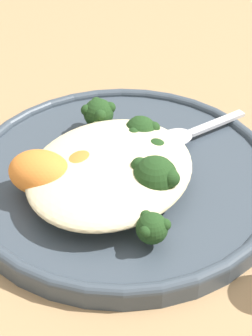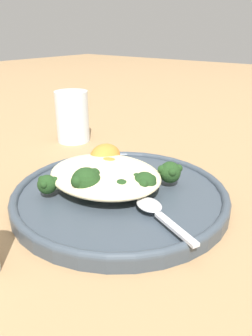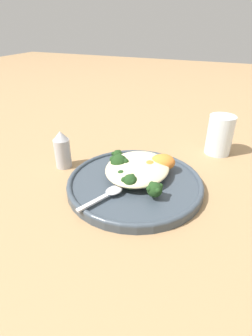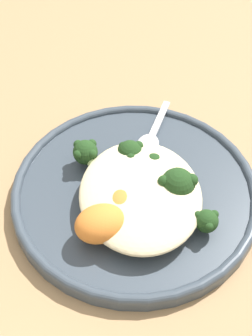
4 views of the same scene
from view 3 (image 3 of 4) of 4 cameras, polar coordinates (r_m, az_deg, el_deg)
The scene contains 13 objects.
ground_plane at distance 0.60m, azimuth 3.58°, elevation -3.49°, with size 4.00×4.00×0.00m, color #9E7A51.
plate at distance 0.58m, azimuth 1.94°, elevation -3.27°, with size 0.30×0.30×0.02m.
quinoa_mound at distance 0.59m, azimuth 2.53°, elevation 0.03°, with size 0.17×0.14×0.03m, color beige.
broccoli_stalk_0 at distance 0.63m, azimuth -0.08°, elevation 1.76°, with size 0.06×0.11×0.03m.
broccoli_stalk_1 at distance 0.60m, azimuth -0.85°, elevation 0.76°, with size 0.05×0.10×0.04m.
broccoli_stalk_2 at distance 0.57m, azimuth 1.02°, elevation -1.27°, with size 0.10×0.07×0.03m.
broccoli_stalk_3 at distance 0.55m, azimuth 1.67°, elevation -2.42°, with size 0.12×0.03×0.03m.
broccoli_stalk_4 at distance 0.54m, azimuth 5.45°, elevation -3.26°, with size 0.11×0.08×0.03m.
sweet_potato_chunk_0 at distance 0.61m, azimuth 8.02°, elevation 1.29°, with size 0.06×0.05×0.04m, color orange.
sweet_potato_chunk_1 at distance 0.59m, azimuth 4.91°, elevation 0.13°, with size 0.05×0.04×0.03m, color orange.
spoon at distance 0.53m, azimuth -3.52°, elevation -5.38°, with size 0.11×0.06×0.01m.
water_glass at distance 0.76m, azimuth 19.75°, elevation 6.79°, with size 0.07×0.07×0.11m, color silver.
salt_shaker at distance 0.67m, azimuth -13.83°, elevation 3.81°, with size 0.04×0.04×0.10m.
Camera 3 is at (0.48, 0.16, 0.33)m, focal length 28.00 mm.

